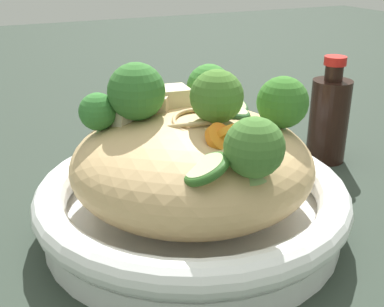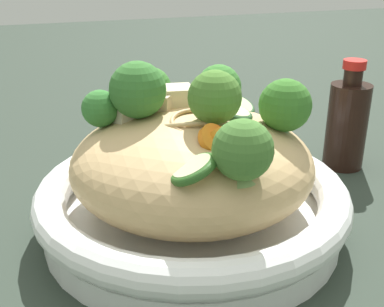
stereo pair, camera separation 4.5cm
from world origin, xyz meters
name	(u,v)px [view 1 (the left image)]	position (x,y,z in m)	size (l,w,h in m)	color
ground_plane	(192,228)	(0.00, 0.00, 0.00)	(3.00, 3.00, 0.00)	#2A342B
serving_bowl	(192,203)	(0.00, 0.00, 0.03)	(0.30, 0.30, 0.05)	white
noodle_heap	(192,162)	(0.00, 0.00, 0.07)	(0.23, 0.23, 0.10)	tan
broccoli_florets	(198,102)	(-0.01, 0.01, 0.13)	(0.23, 0.21, 0.08)	#98B975
carrot_coins	(199,117)	(-0.02, 0.02, 0.11)	(0.17, 0.08, 0.04)	orange
zucchini_slices	(185,124)	(-0.01, 0.00, 0.11)	(0.20, 0.17, 0.04)	beige
chicken_chunks	(154,106)	(-0.04, -0.02, 0.12)	(0.04, 0.08, 0.03)	beige
soy_sauce_bottle	(329,118)	(-0.08, 0.23, 0.06)	(0.05, 0.05, 0.14)	black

